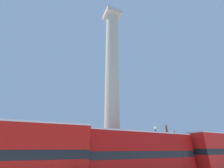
{
  "coord_description": "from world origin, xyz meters",
  "views": [
    {
      "loc": [
        -7.63,
        -17.93,
        2.75
      ],
      "look_at": [
        0.0,
        0.0,
        11.24
      ],
      "focal_mm": 24.0,
      "sensor_mm": 36.0,
      "label": 1
    }
  ],
  "objects_px": {
    "street_lamp": "(157,146)",
    "bus_a": "(142,154)",
    "monument_column": "(112,94)",
    "equestrian_statue": "(170,154)"
  },
  "relations": [
    {
      "from": "street_lamp",
      "to": "bus_a",
      "type": "bearing_deg",
      "value": -151.43
    },
    {
      "from": "monument_column",
      "to": "equestrian_statue",
      "type": "bearing_deg",
      "value": 12.34
    },
    {
      "from": "bus_a",
      "to": "monument_column",
      "type": "bearing_deg",
      "value": 89.67
    },
    {
      "from": "monument_column",
      "to": "street_lamp",
      "type": "xyz_separation_m",
      "value": [
        3.6,
        -3.89,
        -6.66
      ]
    },
    {
      "from": "equestrian_statue",
      "to": "street_lamp",
      "type": "relative_size",
      "value": 1.26
    },
    {
      "from": "monument_column",
      "to": "bus_a",
      "type": "relative_size",
      "value": 2.36
    },
    {
      "from": "monument_column",
      "to": "equestrian_statue",
      "type": "height_order",
      "value": "monument_column"
    },
    {
      "from": "bus_a",
      "to": "street_lamp",
      "type": "bearing_deg",
      "value": 23.58
    },
    {
      "from": "bus_a",
      "to": "equestrian_statue",
      "type": "relative_size",
      "value": 1.68
    },
    {
      "from": "monument_column",
      "to": "bus_a",
      "type": "height_order",
      "value": "monument_column"
    }
  ]
}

